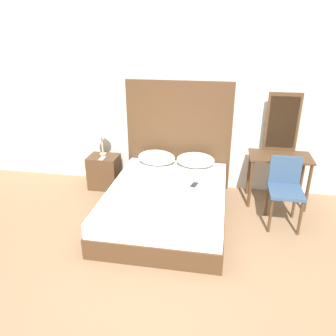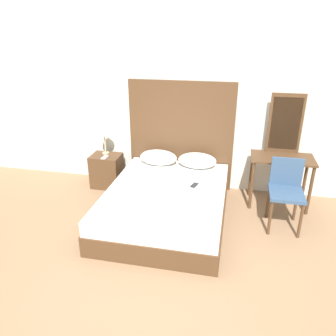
{
  "view_description": "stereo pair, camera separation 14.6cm",
  "coord_description": "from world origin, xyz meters",
  "px_view_note": "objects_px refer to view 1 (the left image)",
  "views": [
    {
      "loc": [
        0.54,
        -2.37,
        2.35
      ],
      "look_at": [
        -0.12,
        1.42,
        0.68
      ],
      "focal_mm": 35.0,
      "sensor_mm": 36.0,
      "label": 1
    },
    {
      "loc": [
        0.69,
        -2.34,
        2.35
      ],
      "look_at": [
        -0.12,
        1.42,
        0.68
      ],
      "focal_mm": 35.0,
      "sensor_mm": 36.0,
      "label": 2
    }
  ],
  "objects_px": {
    "vanity_desk": "(279,165)",
    "table_lamp": "(101,131)",
    "phone_on_nightstand": "(102,158)",
    "chair": "(285,186)",
    "bed": "(167,204)",
    "nightstand": "(104,172)",
    "phone_on_bed": "(194,185)"
  },
  "relations": [
    {
      "from": "phone_on_bed",
      "to": "phone_on_nightstand",
      "type": "relative_size",
      "value": 1.07
    },
    {
      "from": "bed",
      "to": "nightstand",
      "type": "xyz_separation_m",
      "value": [
        -1.13,
        0.75,
        0.04
      ]
    },
    {
      "from": "bed",
      "to": "table_lamp",
      "type": "bearing_deg",
      "value": 144.46
    },
    {
      "from": "bed",
      "to": "phone_on_nightstand",
      "type": "relative_size",
      "value": 13.12
    },
    {
      "from": "table_lamp",
      "to": "chair",
      "type": "relative_size",
      "value": 0.55
    },
    {
      "from": "vanity_desk",
      "to": "chair",
      "type": "relative_size",
      "value": 0.97
    },
    {
      "from": "bed",
      "to": "chair",
      "type": "distance_m",
      "value": 1.52
    },
    {
      "from": "table_lamp",
      "to": "vanity_desk",
      "type": "bearing_deg",
      "value": -2.79
    },
    {
      "from": "phone_on_nightstand",
      "to": "chair",
      "type": "height_order",
      "value": "chair"
    },
    {
      "from": "nightstand",
      "to": "vanity_desk",
      "type": "bearing_deg",
      "value": -1.2
    },
    {
      "from": "table_lamp",
      "to": "phone_on_nightstand",
      "type": "distance_m",
      "value": 0.41
    },
    {
      "from": "bed",
      "to": "chair",
      "type": "relative_size",
      "value": 2.32
    },
    {
      "from": "chair",
      "to": "nightstand",
      "type": "bearing_deg",
      "value": 167.6
    },
    {
      "from": "bed",
      "to": "vanity_desk",
      "type": "distance_m",
      "value": 1.66
    },
    {
      "from": "phone_on_bed",
      "to": "table_lamp",
      "type": "distance_m",
      "value": 1.69
    },
    {
      "from": "table_lamp",
      "to": "chair",
      "type": "height_order",
      "value": "table_lamp"
    },
    {
      "from": "phone_on_bed",
      "to": "chair",
      "type": "bearing_deg",
      "value": 0.3
    },
    {
      "from": "phone_on_bed",
      "to": "phone_on_nightstand",
      "type": "bearing_deg",
      "value": 161.36
    },
    {
      "from": "nightstand",
      "to": "vanity_desk",
      "type": "xyz_separation_m",
      "value": [
        2.59,
        -0.05,
        0.32
      ]
    },
    {
      "from": "phone_on_nightstand",
      "to": "chair",
      "type": "xyz_separation_m",
      "value": [
        2.58,
        -0.48,
        -0.01
      ]
    },
    {
      "from": "phone_on_bed",
      "to": "vanity_desk",
      "type": "height_order",
      "value": "vanity_desk"
    },
    {
      "from": "phone_on_bed",
      "to": "table_lamp",
      "type": "relative_size",
      "value": 0.35
    },
    {
      "from": "table_lamp",
      "to": "vanity_desk",
      "type": "relative_size",
      "value": 0.57
    },
    {
      "from": "vanity_desk",
      "to": "table_lamp",
      "type": "bearing_deg",
      "value": 177.21
    },
    {
      "from": "table_lamp",
      "to": "phone_on_nightstand",
      "type": "height_order",
      "value": "table_lamp"
    },
    {
      "from": "phone_on_nightstand",
      "to": "table_lamp",
      "type": "bearing_deg",
      "value": 106.67
    },
    {
      "from": "nightstand",
      "to": "phone_on_nightstand",
      "type": "distance_m",
      "value": 0.28
    },
    {
      "from": "bed",
      "to": "table_lamp",
      "type": "relative_size",
      "value": 4.23
    },
    {
      "from": "table_lamp",
      "to": "phone_on_nightstand",
      "type": "xyz_separation_m",
      "value": [
        0.05,
        -0.16,
        -0.37
      ]
    },
    {
      "from": "phone_on_bed",
      "to": "table_lamp",
      "type": "xyz_separation_m",
      "value": [
        -1.49,
        0.65,
        0.46
      ]
    },
    {
      "from": "bed",
      "to": "table_lamp",
      "type": "distance_m",
      "value": 1.57
    },
    {
      "from": "bed",
      "to": "phone_on_bed",
      "type": "distance_m",
      "value": 0.44
    }
  ]
}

